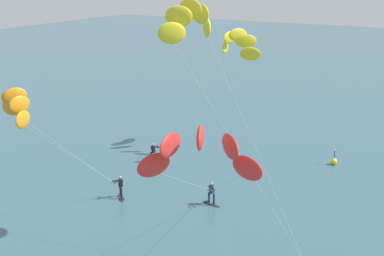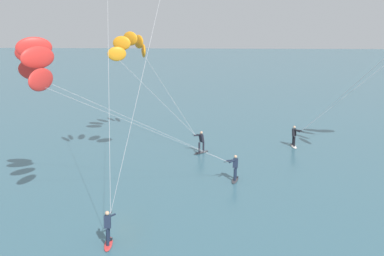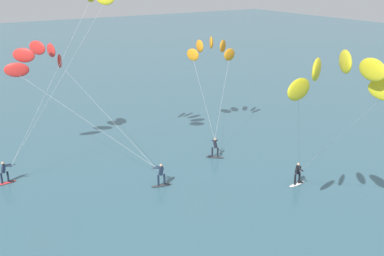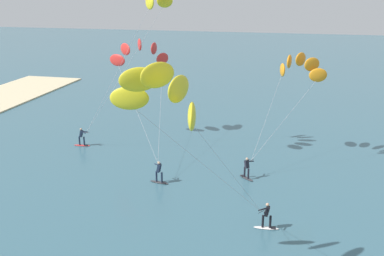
{
  "view_description": "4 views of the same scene",
  "coord_description": "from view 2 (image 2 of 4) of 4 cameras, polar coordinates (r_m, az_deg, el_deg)",
  "views": [
    {
      "loc": [
        -35.11,
        1.77,
        15.83
      ],
      "look_at": [
        -3.88,
        19.82,
        4.85
      ],
      "focal_mm": 49.1,
      "sensor_mm": 36.0,
      "label": 1
    },
    {
      "loc": [
        -6.87,
        -13.58,
        10.82
      ],
      "look_at": [
        -8.17,
        19.62,
        2.87
      ],
      "focal_mm": 48.03,
      "sensor_mm": 36.0,
      "label": 2
    },
    {
      "loc": [
        21.0,
        3.44,
        14.55
      ],
      "look_at": [
        -7.67,
        21.4,
        2.92
      ],
      "focal_mm": 43.55,
      "sensor_mm": 36.0,
      "label": 3
    },
    {
      "loc": [
        24.63,
        26.97,
        13.98
      ],
      "look_at": [
        -3.59,
        20.3,
        4.98
      ],
      "focal_mm": 43.22,
      "sensor_mm": 36.0,
      "label": 4
    }
  ],
  "objects": [
    {
      "name": "kitesurfer_far_out",
      "position": [
        40.97,
        -6.48,
        8.57
      ],
      "size": [
        7.91,
        6.2,
        8.84
      ],
      "color": "#333338",
      "rests_on": "ground"
    },
    {
      "name": "kitesurfer_nearshore",
      "position": [
        27.76,
        -16.05,
        6.55
      ],
      "size": [
        12.72,
        8.56,
        9.28
      ],
      "color": "#333338",
      "rests_on": "ground"
    }
  ]
}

